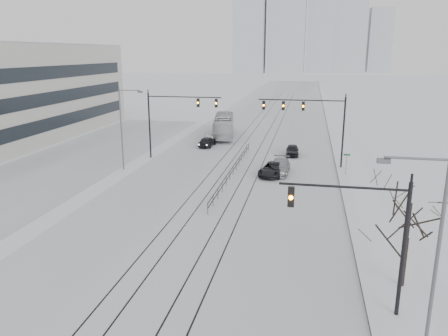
{
  "coord_description": "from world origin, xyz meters",
  "views": [
    {
      "loc": [
        7.65,
        -14.35,
        12.74
      ],
      "look_at": [
        0.78,
        20.88,
        3.2
      ],
      "focal_mm": 35.0,
      "sensor_mm": 36.0,
      "label": 1
    }
  ],
  "objects_px": {
    "sedan_nb_right": "(279,167)",
    "box_truck": "(224,126)",
    "bare_tree": "(410,212)",
    "sedan_sb_outer": "(211,138)",
    "sedan_sb_inner": "(207,142)",
    "sedan_nb_front": "(273,169)",
    "traffic_mast_near": "(370,229)",
    "sedan_nb_far": "(292,150)"
  },
  "relations": [
    {
      "from": "sedan_sb_outer",
      "to": "sedan_nb_right",
      "type": "xyz_separation_m",
      "value": [
        10.99,
        -15.13,
        0.06
      ]
    },
    {
      "from": "sedan_sb_inner",
      "to": "sedan_nb_right",
      "type": "bearing_deg",
      "value": 135.77
    },
    {
      "from": "bare_tree",
      "to": "sedan_sb_outer",
      "type": "xyz_separation_m",
      "value": [
        -19.38,
        37.72,
        -3.8
      ]
    },
    {
      "from": "bare_tree",
      "to": "sedan_sb_outer",
      "type": "height_order",
      "value": "bare_tree"
    },
    {
      "from": "sedan_nb_front",
      "to": "box_truck",
      "type": "distance_m",
      "value": 22.75
    },
    {
      "from": "sedan_nb_far",
      "to": "bare_tree",
      "type": "bearing_deg",
      "value": -78.83
    },
    {
      "from": "bare_tree",
      "to": "sedan_nb_far",
      "type": "height_order",
      "value": "bare_tree"
    },
    {
      "from": "traffic_mast_near",
      "to": "sedan_nb_front",
      "type": "distance_m",
      "value": 25.79
    },
    {
      "from": "sedan_sb_outer",
      "to": "box_truck",
      "type": "height_order",
      "value": "box_truck"
    },
    {
      "from": "traffic_mast_near",
      "to": "sedan_nb_right",
      "type": "height_order",
      "value": "traffic_mast_near"
    },
    {
      "from": "sedan_sb_outer",
      "to": "sedan_nb_right",
      "type": "relative_size",
      "value": 0.81
    },
    {
      "from": "sedan_nb_front",
      "to": "bare_tree",
      "type": "bearing_deg",
      "value": -56.77
    },
    {
      "from": "traffic_mast_near",
      "to": "bare_tree",
      "type": "relative_size",
      "value": 1.15
    },
    {
      "from": "sedan_sb_inner",
      "to": "sedan_nb_front",
      "type": "relative_size",
      "value": 0.85
    },
    {
      "from": "sedan_sb_inner",
      "to": "sedan_sb_outer",
      "type": "height_order",
      "value": "sedan_sb_inner"
    },
    {
      "from": "sedan_nb_right",
      "to": "box_truck",
      "type": "height_order",
      "value": "box_truck"
    },
    {
      "from": "sedan_sb_outer",
      "to": "sedan_nb_far",
      "type": "height_order",
      "value": "sedan_sb_outer"
    },
    {
      "from": "bare_tree",
      "to": "box_truck",
      "type": "xyz_separation_m",
      "value": [
        -18.39,
        42.34,
        -2.8
      ]
    },
    {
      "from": "sedan_nb_right",
      "to": "sedan_nb_far",
      "type": "height_order",
      "value": "sedan_nb_right"
    },
    {
      "from": "bare_tree",
      "to": "sedan_nb_front",
      "type": "height_order",
      "value": "bare_tree"
    },
    {
      "from": "traffic_mast_near",
      "to": "sedan_nb_front",
      "type": "height_order",
      "value": "traffic_mast_near"
    },
    {
      "from": "sedan_sb_inner",
      "to": "sedan_nb_front",
      "type": "bearing_deg",
      "value": 131.92
    },
    {
      "from": "sedan_nb_front",
      "to": "sedan_nb_far",
      "type": "distance_m",
      "value": 9.99
    },
    {
      "from": "sedan_nb_right",
      "to": "box_truck",
      "type": "xyz_separation_m",
      "value": [
        -9.99,
        19.74,
        0.95
      ]
    },
    {
      "from": "bare_tree",
      "to": "sedan_nb_front",
      "type": "relative_size",
      "value": 1.24
    },
    {
      "from": "traffic_mast_near",
      "to": "box_truck",
      "type": "bearing_deg",
      "value": 109.41
    },
    {
      "from": "bare_tree",
      "to": "sedan_nb_right",
      "type": "xyz_separation_m",
      "value": [
        -8.4,
        22.59,
        -3.74
      ]
    },
    {
      "from": "sedan_nb_far",
      "to": "sedan_nb_front",
      "type": "bearing_deg",
      "value": -101.45
    },
    {
      "from": "traffic_mast_near",
      "to": "sedan_nb_front",
      "type": "xyz_separation_m",
      "value": [
        -6.61,
        24.63,
        -3.88
      ]
    },
    {
      "from": "sedan_nb_front",
      "to": "traffic_mast_near",
      "type": "bearing_deg",
      "value": -64.4
    },
    {
      "from": "sedan_nb_front",
      "to": "sedan_nb_right",
      "type": "xyz_separation_m",
      "value": [
        0.62,
        0.97,
        0.06
      ]
    },
    {
      "from": "bare_tree",
      "to": "sedan_sb_outer",
      "type": "bearing_deg",
      "value": 117.2
    },
    {
      "from": "sedan_sb_outer",
      "to": "bare_tree",
      "type": "bearing_deg",
      "value": 118.74
    },
    {
      "from": "traffic_mast_near",
      "to": "sedan_sb_outer",
      "type": "distance_m",
      "value": 44.29
    },
    {
      "from": "traffic_mast_near",
      "to": "sedan_sb_outer",
      "type": "bearing_deg",
      "value": 112.62
    },
    {
      "from": "sedan_sb_inner",
      "to": "sedan_sb_outer",
      "type": "xyz_separation_m",
      "value": [
        -0.15,
        3.12,
        -0.02
      ]
    },
    {
      "from": "sedan_nb_right",
      "to": "sedan_nb_far",
      "type": "xyz_separation_m",
      "value": [
        1.01,
        8.89,
        -0.07
      ]
    },
    {
      "from": "sedan_nb_right",
      "to": "traffic_mast_near",
      "type": "bearing_deg",
      "value": -74.68
    },
    {
      "from": "traffic_mast_near",
      "to": "sedan_nb_front",
      "type": "bearing_deg",
      "value": 105.01
    },
    {
      "from": "bare_tree",
      "to": "sedan_sb_outer",
      "type": "distance_m",
      "value": 42.58
    },
    {
      "from": "traffic_mast_near",
      "to": "sedan_nb_right",
      "type": "distance_m",
      "value": 26.56
    },
    {
      "from": "sedan_nb_front",
      "to": "sedan_nb_far",
      "type": "xyz_separation_m",
      "value": [
        1.64,
        9.85,
        -0.01
      ]
    }
  ]
}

